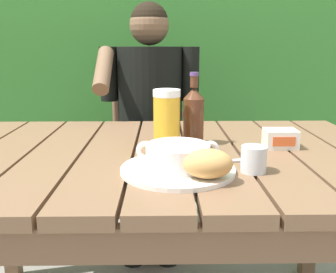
{
  "coord_description": "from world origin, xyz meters",
  "views": [
    {
      "loc": [
        0.01,
        -1.13,
        1.05
      ],
      "look_at": [
        0.02,
        -0.1,
        0.8
      ],
      "focal_mm": 40.23,
      "sensor_mm": 36.0,
      "label": 1
    }
  ],
  "objects_px": {
    "bread_roll": "(208,164)",
    "water_glass_small": "(254,159)",
    "soup_bowl": "(178,155)",
    "beer_glass": "(167,120)",
    "chair_near_diner": "(151,147)",
    "butter_tub": "(280,139)",
    "person_eating": "(149,111)",
    "table_knife": "(230,161)",
    "serving_plate": "(178,169)",
    "beer_bottle": "(194,115)"
  },
  "relations": [
    {
      "from": "water_glass_small",
      "to": "table_knife",
      "type": "relative_size",
      "value": 0.46
    },
    {
      "from": "beer_bottle",
      "to": "butter_tub",
      "type": "bearing_deg",
      "value": -10.24
    },
    {
      "from": "butter_tub",
      "to": "table_knife",
      "type": "distance_m",
      "value": 0.24
    },
    {
      "from": "soup_bowl",
      "to": "table_knife",
      "type": "relative_size",
      "value": 1.45
    },
    {
      "from": "bread_roll",
      "to": "table_knife",
      "type": "bearing_deg",
      "value": 62.47
    },
    {
      "from": "person_eating",
      "to": "water_glass_small",
      "type": "height_order",
      "value": "person_eating"
    },
    {
      "from": "person_eating",
      "to": "serving_plate",
      "type": "distance_m",
      "value": 0.91
    },
    {
      "from": "beer_glass",
      "to": "table_knife",
      "type": "height_order",
      "value": "beer_glass"
    },
    {
      "from": "beer_bottle",
      "to": "water_glass_small",
      "type": "height_order",
      "value": "beer_bottle"
    },
    {
      "from": "beer_glass",
      "to": "beer_bottle",
      "type": "height_order",
      "value": "beer_bottle"
    },
    {
      "from": "person_eating",
      "to": "table_knife",
      "type": "bearing_deg",
      "value": -72.99
    },
    {
      "from": "beer_bottle",
      "to": "butter_tub",
      "type": "height_order",
      "value": "beer_bottle"
    },
    {
      "from": "chair_near_diner",
      "to": "butter_tub",
      "type": "height_order",
      "value": "chair_near_diner"
    },
    {
      "from": "beer_bottle",
      "to": "table_knife",
      "type": "relative_size",
      "value": 1.59
    },
    {
      "from": "soup_bowl",
      "to": "beer_glass",
      "type": "relative_size",
      "value": 1.15
    },
    {
      "from": "serving_plate",
      "to": "table_knife",
      "type": "distance_m",
      "value": 0.17
    },
    {
      "from": "person_eating",
      "to": "beer_bottle",
      "type": "height_order",
      "value": "person_eating"
    },
    {
      "from": "water_glass_small",
      "to": "butter_tub",
      "type": "height_order",
      "value": "water_glass_small"
    },
    {
      "from": "serving_plate",
      "to": "water_glass_small",
      "type": "bearing_deg",
      "value": -1.15
    },
    {
      "from": "beer_bottle",
      "to": "water_glass_small",
      "type": "relative_size",
      "value": 3.46
    },
    {
      "from": "soup_bowl",
      "to": "beer_glass",
      "type": "height_order",
      "value": "beer_glass"
    },
    {
      "from": "chair_near_diner",
      "to": "table_knife",
      "type": "xyz_separation_m",
      "value": [
        0.25,
        -1.02,
        0.24
      ]
    },
    {
      "from": "chair_near_diner",
      "to": "beer_bottle",
      "type": "xyz_separation_m",
      "value": [
        0.16,
        -0.82,
        0.33
      ]
    },
    {
      "from": "serving_plate",
      "to": "water_glass_small",
      "type": "relative_size",
      "value": 4.36
    },
    {
      "from": "serving_plate",
      "to": "butter_tub",
      "type": "relative_size",
      "value": 2.95
    },
    {
      "from": "water_glass_small",
      "to": "butter_tub",
      "type": "relative_size",
      "value": 0.68
    },
    {
      "from": "beer_glass",
      "to": "water_glass_small",
      "type": "bearing_deg",
      "value": -45.43
    },
    {
      "from": "serving_plate",
      "to": "soup_bowl",
      "type": "xyz_separation_m",
      "value": [
        0.0,
        -0.0,
        0.04
      ]
    },
    {
      "from": "bread_roll",
      "to": "water_glass_small",
      "type": "height_order",
      "value": "bread_roll"
    },
    {
      "from": "soup_bowl",
      "to": "water_glass_small",
      "type": "height_order",
      "value": "soup_bowl"
    },
    {
      "from": "chair_near_diner",
      "to": "butter_tub",
      "type": "xyz_separation_m",
      "value": [
        0.44,
        -0.87,
        0.27
      ]
    },
    {
      "from": "beer_bottle",
      "to": "butter_tub",
      "type": "relative_size",
      "value": 2.34
    },
    {
      "from": "serving_plate",
      "to": "water_glass_small",
      "type": "xyz_separation_m",
      "value": [
        0.2,
        -0.0,
        0.03
      ]
    },
    {
      "from": "beer_bottle",
      "to": "water_glass_small",
      "type": "xyz_separation_m",
      "value": [
        0.13,
        -0.28,
        -0.06
      ]
    },
    {
      "from": "bread_roll",
      "to": "chair_near_diner",
      "type": "bearing_deg",
      "value": 98.09
    },
    {
      "from": "bread_roll",
      "to": "beer_glass",
      "type": "relative_size",
      "value": 0.65
    },
    {
      "from": "water_glass_small",
      "to": "beer_glass",
      "type": "bearing_deg",
      "value": 134.57
    },
    {
      "from": "serving_plate",
      "to": "bread_roll",
      "type": "xyz_separation_m",
      "value": [
        0.07,
        -0.08,
        0.04
      ]
    },
    {
      "from": "water_glass_small",
      "to": "serving_plate",
      "type": "bearing_deg",
      "value": 178.85
    },
    {
      "from": "beer_glass",
      "to": "butter_tub",
      "type": "xyz_separation_m",
      "value": [
        0.36,
        0.01,
        -0.07
      ]
    },
    {
      "from": "soup_bowl",
      "to": "butter_tub",
      "type": "bearing_deg",
      "value": 34.17
    },
    {
      "from": "water_glass_small",
      "to": "person_eating",
      "type": "bearing_deg",
      "value": 108.23
    },
    {
      "from": "person_eating",
      "to": "table_knife",
      "type": "height_order",
      "value": "person_eating"
    },
    {
      "from": "soup_bowl",
      "to": "beer_bottle",
      "type": "height_order",
      "value": "beer_bottle"
    },
    {
      "from": "soup_bowl",
      "to": "water_glass_small",
      "type": "distance_m",
      "value": 0.2
    },
    {
      "from": "chair_near_diner",
      "to": "soup_bowl",
      "type": "distance_m",
      "value": 1.14
    },
    {
      "from": "serving_plate",
      "to": "water_glass_small",
      "type": "distance_m",
      "value": 0.2
    },
    {
      "from": "serving_plate",
      "to": "table_knife",
      "type": "height_order",
      "value": "serving_plate"
    },
    {
      "from": "chair_near_diner",
      "to": "table_knife",
      "type": "height_order",
      "value": "chair_near_diner"
    },
    {
      "from": "bread_roll",
      "to": "butter_tub",
      "type": "xyz_separation_m",
      "value": [
        0.27,
        0.31,
        -0.02
      ]
    }
  ]
}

